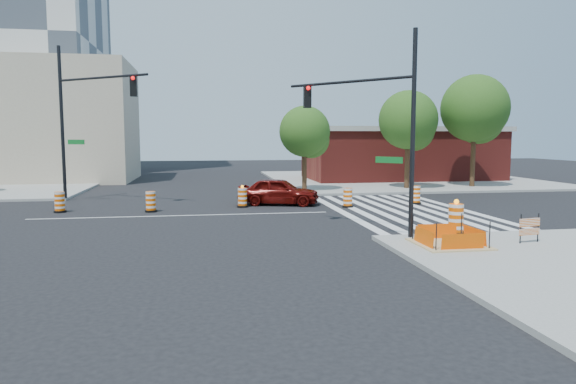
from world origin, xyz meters
The scene contains 20 objects.
ground centered at (0.00, 0.00, 0.00)m, with size 120.00×120.00×0.00m, color black.
sidewalk_ne centered at (18.00, 18.00, 0.07)m, with size 22.00×22.00×0.15m, color gray.
crosswalk_east centered at (10.95, 0.00, 0.01)m, with size 6.75×13.50×0.01m.
lane_centerline centered at (0.00, 0.00, 0.01)m, with size 14.00×0.12×0.01m, color silver.
excavation_pit centered at (9.00, -9.00, 0.22)m, with size 2.20×2.20×0.90m.
brick_storefront centered at (18.00, 18.00, 2.32)m, with size 16.50×8.50×4.60m.
beige_midrise centered at (-12.00, 22.00, 5.00)m, with size 14.00×10.00×10.00m, color #B9A78D.
red_coupe centered at (5.09, 3.17, 0.75)m, with size 1.77×4.41×1.50m, color #590A07.
signal_pole_se centered at (7.26, -6.37, 4.48)m, with size 3.73×4.23×7.29m.
signal_pole_nw centered at (-5.57, 6.04, 5.37)m, with size 5.42×4.08×8.78m.
pit_drum centered at (10.05, -7.40, 0.69)m, with size 0.67×0.67×1.31m.
barricade centered at (11.83, -9.11, 0.70)m, with size 0.84×0.19×0.99m.
tree_north_c centered at (7.82, 9.46, 3.91)m, with size 3.48×3.43×5.83m.
tree_north_d centered at (15.26, 9.71, 4.69)m, with size 4.11×4.11×6.99m.
tree_north_e centered at (20.46, 10.08, 5.52)m, with size 4.83×4.83×8.21m.
median_drum_1 centered at (-6.04, 2.06, 0.48)m, with size 0.60×0.60×1.02m.
median_drum_2 centered at (-1.61, 1.50, 0.48)m, with size 0.60×0.60×1.02m.
median_drum_3 centered at (3.03, 2.49, 0.49)m, with size 0.60×0.60×1.18m.
median_drum_4 centered at (8.55, 1.54, 0.48)m, with size 0.60×0.60×1.02m.
median_drum_5 centered at (12.69, 2.25, 0.48)m, with size 0.60×0.60×1.02m.
Camera 1 is at (0.98, -24.61, 3.68)m, focal length 32.00 mm.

